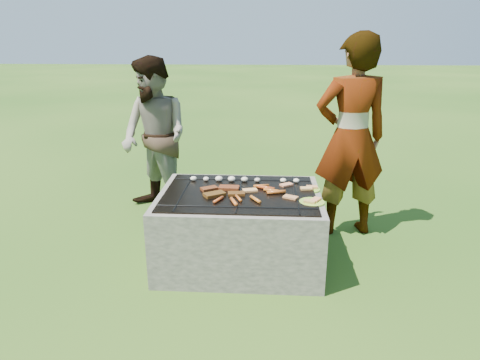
% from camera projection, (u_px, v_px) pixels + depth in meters
% --- Properties ---
extents(lawn, '(60.00, 60.00, 0.00)m').
position_uv_depth(lawn, '(240.00, 260.00, 3.62)').
color(lawn, '#204912').
rests_on(lawn, ground).
extents(fire_pit, '(1.30, 1.00, 0.62)m').
position_uv_depth(fire_pit, '(240.00, 230.00, 3.53)').
color(fire_pit, '#A69D93').
rests_on(fire_pit, ground).
extents(mushrooms, '(0.94, 0.06, 0.04)m').
position_uv_depth(mushrooms, '(238.00, 179.00, 3.69)').
color(mushrooms, white).
rests_on(mushrooms, fire_pit).
extents(pork_slabs, '(0.38, 0.29, 0.02)m').
position_uv_depth(pork_slabs, '(222.00, 191.00, 3.43)').
color(pork_slabs, '#99431B').
rests_on(pork_slabs, fire_pit).
extents(sausages, '(0.55, 0.48, 0.03)m').
position_uv_depth(sausages, '(255.00, 194.00, 3.36)').
color(sausages, '#C25020').
rests_on(sausages, fire_pit).
extents(bread_on_grate, '(0.45, 0.41, 0.02)m').
position_uv_depth(bread_on_grate, '(273.00, 191.00, 3.45)').
color(bread_on_grate, '#EABD78').
rests_on(bread_on_grate, fire_pit).
extents(plate_far, '(0.19, 0.19, 0.03)m').
position_uv_depth(plate_far, '(309.00, 189.00, 3.51)').
color(plate_far, '#CCFF3C').
rests_on(plate_far, fire_pit).
extents(plate_near, '(0.25, 0.25, 0.03)m').
position_uv_depth(plate_near, '(312.00, 202.00, 3.24)').
color(plate_near, yellow).
rests_on(plate_near, fire_pit).
extents(cook, '(0.74, 0.56, 1.85)m').
position_uv_depth(cook, '(351.00, 138.00, 3.90)').
color(cook, gray).
rests_on(cook, ground).
extents(bystander, '(1.01, 0.98, 1.63)m').
position_uv_depth(bystander, '(155.00, 137.00, 4.42)').
color(bystander, '#A29387').
rests_on(bystander, ground).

